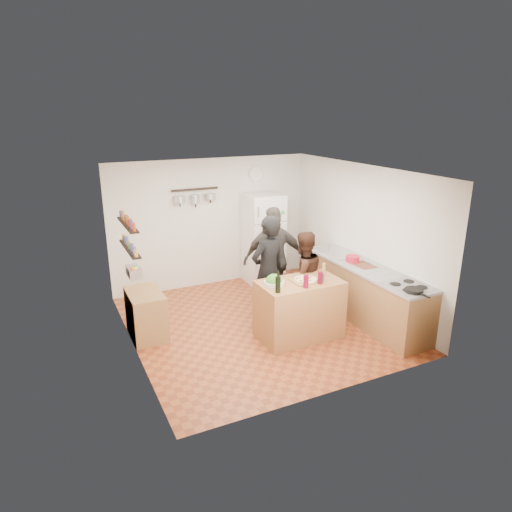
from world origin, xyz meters
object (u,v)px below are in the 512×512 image
counter_run (365,293)px  wine_bottle (278,285)px  salad_bowl (274,283)px  pepper_mill (324,271)px  person_left (268,271)px  person_back (274,259)px  person_center (303,277)px  skillet (414,290)px  side_table (146,314)px  red_bowl (353,259)px  wall_clock (256,174)px  salt_canister (322,277)px  fridge (263,239)px  prep_island (299,309)px

counter_run → wine_bottle: bearing=-170.2°
salad_bowl → pepper_mill: 0.87m
wine_bottle → person_left: size_ratio=0.13×
person_left → person_back: 0.59m
person_center → person_back: (-0.21, 0.60, 0.15)m
counter_run → skillet: size_ratio=10.28×
side_table → red_bowl: bearing=-10.5°
pepper_mill → person_left: person_left is taller
wall_clock → person_left: bearing=-110.7°
person_center → salt_canister: bearing=83.6°
person_left → counter_run: size_ratio=0.69×
wine_bottle → skillet: bearing=-26.2°
salt_canister → person_back: 1.23m
salad_bowl → salt_canister: bearing=-13.3°
salad_bowl → counter_run: size_ratio=0.11×
person_center → skillet: person_center is taller
salad_bowl → red_bowl: red_bowl is taller
person_center → red_bowl: 0.95m
fridge → person_center: bearing=-96.7°
person_center → fridge: (0.22, 1.90, 0.14)m
person_center → counter_run: size_ratio=0.58×
side_table → pepper_mill: bearing=-21.0°
prep_island → salt_canister: (0.30, -0.12, 0.51)m
prep_island → counter_run: 1.32m
salad_bowl → person_center: bearing=29.9°
person_back → fridge: person_back is taller
red_bowl → wall_clock: wall_clock is taller
person_center → fridge: bearing=-98.8°
salad_bowl → wall_clock: size_ratio=1.00×
skillet → red_bowl: 1.48m
prep_island → wall_clock: size_ratio=4.17×
salt_canister → fridge: size_ratio=0.07×
counter_run → wall_clock: bearing=105.9°
pepper_mill → side_table: pepper_mill is taller
fridge → person_left: bearing=-114.1°
person_back → person_center: bearing=123.0°
red_bowl → person_left: bearing=172.0°
prep_island → salad_bowl: bearing=173.2°
salt_canister → red_bowl: 1.11m
red_bowl → salt_canister: bearing=-151.4°
counter_run → wall_clock: 3.22m
salad_bowl → person_center: person_center is taller
wall_clock → skillet: bearing=-80.3°
counter_run → salt_canister: bearing=-168.2°
pepper_mill → counter_run: size_ratio=0.06×
wall_clock → side_table: wall_clock is taller
wine_bottle → side_table: wine_bottle is taller
skillet → fridge: bearing=100.6°
person_left → wine_bottle: bearing=57.0°
pepper_mill → person_center: 0.51m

